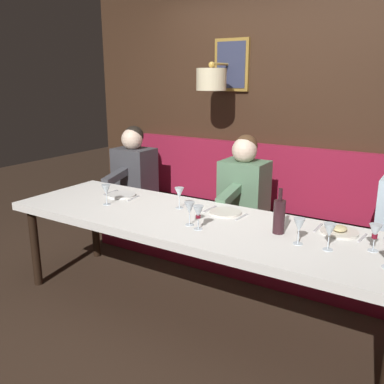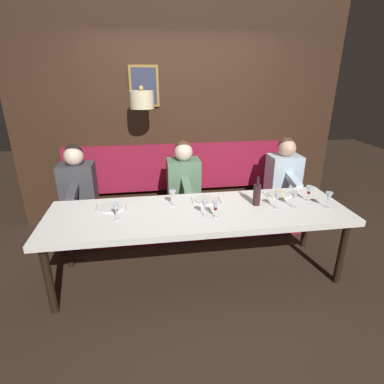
# 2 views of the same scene
# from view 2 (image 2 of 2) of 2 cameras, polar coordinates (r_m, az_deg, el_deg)

# --- Properties ---
(ground_plane) EXTENTS (12.00, 12.00, 0.00)m
(ground_plane) POSITION_cam_2_polar(r_m,az_deg,el_deg) (3.37, 1.22, -14.92)
(ground_plane) COLOR #332319
(dining_table) EXTENTS (0.90, 2.94, 0.74)m
(dining_table) POSITION_cam_2_polar(r_m,az_deg,el_deg) (3.02, 1.32, -4.49)
(dining_table) COLOR white
(dining_table) RESTS_ON ground_plane
(banquette_bench) EXTENTS (0.52, 3.14, 0.45)m
(banquette_bench) POSITION_cam_2_polar(r_m,az_deg,el_deg) (4.01, -0.94, -4.78)
(banquette_bench) COLOR maroon
(banquette_bench) RESTS_ON ground_plane
(back_wall_panel) EXTENTS (0.59, 4.34, 2.90)m
(back_wall_panel) POSITION_cam_2_polar(r_m,az_deg,el_deg) (4.20, -2.23, 12.81)
(back_wall_panel) COLOR #382316
(back_wall_panel) RESTS_ON ground_plane
(diner_nearest) EXTENTS (0.60, 0.40, 0.79)m
(diner_nearest) POSITION_cam_2_polar(r_m,az_deg,el_deg) (4.13, 16.87, 3.92)
(diner_nearest) COLOR silver
(diner_nearest) RESTS_ON banquette_bench
(diner_near) EXTENTS (0.60, 0.40, 0.79)m
(diner_near) POSITION_cam_2_polar(r_m,az_deg,el_deg) (3.77, -1.59, 3.18)
(diner_near) COLOR #567A5B
(diner_near) RESTS_ON banquette_bench
(diner_middle) EXTENTS (0.60, 0.40, 0.79)m
(diner_middle) POSITION_cam_2_polar(r_m,az_deg,el_deg) (3.83, -20.68, 2.06)
(diner_middle) COLOR #3D3D42
(diner_middle) RESTS_ON banquette_bench
(place_setting_0) EXTENTS (0.24, 0.31, 0.01)m
(place_setting_0) POSITION_cam_2_polar(r_m,az_deg,el_deg) (3.22, 2.69, -1.50)
(place_setting_0) COLOR silver
(place_setting_0) RESTS_ON dining_table
(place_setting_1) EXTENTS (0.24, 0.31, 0.05)m
(place_setting_1) POSITION_cam_2_polar(r_m,az_deg,el_deg) (3.49, 15.98, -0.34)
(place_setting_1) COLOR silver
(place_setting_1) RESTS_ON dining_table
(place_setting_2) EXTENTS (0.24, 0.32, 0.01)m
(place_setting_2) POSITION_cam_2_polar(r_m,az_deg,el_deg) (3.14, -14.88, -2.87)
(place_setting_2) COLOR white
(place_setting_2) RESTS_ON dining_table
(wine_glass_0) EXTENTS (0.07, 0.07, 0.16)m
(wine_glass_0) POSITION_cam_2_polar(r_m,az_deg,el_deg) (2.85, -14.09, -2.93)
(wine_glass_0) COLOR silver
(wine_glass_0) RESTS_ON dining_table
(wine_glass_1) EXTENTS (0.07, 0.07, 0.16)m
(wine_glass_1) POSITION_cam_2_polar(r_m,az_deg,el_deg) (3.40, 21.06, 0.27)
(wine_glass_1) COLOR silver
(wine_glass_1) RESTS_ON dining_table
(wine_glass_2) EXTENTS (0.07, 0.07, 0.16)m
(wine_glass_2) POSITION_cam_2_polar(r_m,az_deg,el_deg) (3.30, 24.24, -0.83)
(wine_glass_2) COLOR silver
(wine_glass_2) RESTS_ON dining_table
(wine_glass_3) EXTENTS (0.07, 0.07, 0.16)m
(wine_glass_3) POSITION_cam_2_polar(r_m,az_deg,el_deg) (2.82, 4.43, -2.63)
(wine_glass_3) COLOR silver
(wine_glass_3) RESTS_ON dining_table
(wine_glass_4) EXTENTS (0.07, 0.07, 0.16)m
(wine_glass_4) POSITION_cam_2_polar(r_m,az_deg,el_deg) (2.83, 2.40, -2.41)
(wine_glass_4) COLOR silver
(wine_glass_4) RESTS_ON dining_table
(wine_glass_5) EXTENTS (0.07, 0.07, 0.16)m
(wine_glass_5) POSITION_cam_2_polar(r_m,az_deg,el_deg) (3.06, -3.66, -0.57)
(wine_glass_5) COLOR silver
(wine_glass_5) RESTS_ON dining_table
(wine_glass_6) EXTENTS (0.07, 0.07, 0.16)m
(wine_glass_6) POSITION_cam_2_polar(r_m,az_deg,el_deg) (3.19, 18.57, -0.74)
(wine_glass_6) COLOR silver
(wine_glass_6) RESTS_ON dining_table
(wine_glass_7) EXTENTS (0.07, 0.07, 0.16)m
(wine_glass_7) POSITION_cam_2_polar(r_m,az_deg,el_deg) (3.11, 15.67, -0.97)
(wine_glass_7) COLOR silver
(wine_glass_7) RESTS_ON dining_table
(wine_bottle) EXTENTS (0.08, 0.08, 0.30)m
(wine_bottle) POSITION_cam_2_polar(r_m,az_deg,el_deg) (3.14, 12.04, -0.39)
(wine_bottle) COLOR #33191E
(wine_bottle) RESTS_ON dining_table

